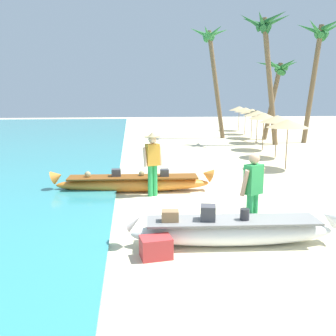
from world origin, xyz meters
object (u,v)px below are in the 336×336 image
(palm_tree_tall_inland, at_px, (318,47))
(cooler_box, at_px, (156,247))
(palm_tree_leaning_seaward, at_px, (278,75))
(boat_white_foreground, at_px, (231,230))
(palm_tree_mid_cluster, at_px, (211,49))
(palm_tree_far_behind, at_px, (266,40))
(person_tourist_customer, at_px, (253,189))
(boat_orange_midground, at_px, (133,183))
(person_vendor_hatted, at_px, (152,159))

(palm_tree_tall_inland, xyz_separation_m, cooler_box, (-10.28, -14.90, -5.26))
(palm_tree_leaning_seaward, bearing_deg, boat_white_foreground, -114.00)
(boat_white_foreground, height_order, cooler_box, boat_white_foreground)
(palm_tree_mid_cluster, bearing_deg, palm_tree_far_behind, -58.69)
(person_tourist_customer, relative_size, cooler_box, 3.13)
(boat_white_foreground, relative_size, palm_tree_far_behind, 0.58)
(person_tourist_customer, height_order, cooler_box, person_tourist_customer)
(palm_tree_leaning_seaward, height_order, palm_tree_mid_cluster, palm_tree_mid_cluster)
(boat_orange_midground, height_order, person_vendor_hatted, person_vendor_hatted)
(palm_tree_mid_cluster, bearing_deg, boat_orange_midground, -111.01)
(person_vendor_hatted, relative_size, cooler_box, 3.35)
(palm_tree_tall_inland, distance_m, palm_tree_leaning_seaward, 2.80)
(person_tourist_customer, relative_size, palm_tree_mid_cluster, 0.24)
(person_vendor_hatted, distance_m, palm_tree_tall_inland, 15.46)
(palm_tree_far_behind, bearing_deg, palm_tree_leaning_seaward, 53.98)
(palm_tree_far_behind, relative_size, cooler_box, 13.33)
(person_vendor_hatted, distance_m, palm_tree_far_behind, 13.10)
(boat_orange_midground, height_order, palm_tree_far_behind, palm_tree_far_behind)
(boat_orange_midground, distance_m, palm_tree_leaning_seaward, 15.58)
(person_vendor_hatted, relative_size, palm_tree_tall_inland, 0.26)
(person_vendor_hatted, distance_m, palm_tree_leaning_seaward, 15.53)
(person_tourist_customer, bearing_deg, cooler_box, -155.18)
(person_tourist_customer, xyz_separation_m, palm_tree_mid_cluster, (2.72, 16.93, 4.65))
(boat_orange_midground, xyz_separation_m, palm_tree_mid_cluster, (5.10, 13.27, 5.34))
(boat_white_foreground, relative_size, palm_tree_mid_cluster, 0.59)
(palm_tree_tall_inland, bearing_deg, palm_tree_leaning_seaward, 131.05)
(palm_tree_leaning_seaward, height_order, palm_tree_far_behind, palm_tree_far_behind)
(boat_orange_midground, bearing_deg, palm_tree_leaning_seaward, 53.16)
(person_tourist_customer, xyz_separation_m, palm_tree_leaning_seaward, (6.69, 15.76, 3.04))
(palm_tree_tall_inland, bearing_deg, person_vendor_hatted, -132.94)
(cooler_box, bearing_deg, boat_orange_midground, 85.65)
(palm_tree_mid_cluster, bearing_deg, boat_white_foreground, -100.63)
(person_tourist_customer, distance_m, palm_tree_far_behind, 14.98)
(boat_white_foreground, xyz_separation_m, cooler_box, (-1.46, -0.43, -0.10))
(boat_orange_midground, bearing_deg, person_vendor_hatted, -45.12)
(boat_orange_midground, relative_size, palm_tree_tall_inland, 0.69)
(palm_tree_tall_inland, xyz_separation_m, palm_tree_mid_cluster, (-5.54, 2.97, 0.15))
(person_vendor_hatted, bearing_deg, boat_white_foreground, -70.54)
(person_vendor_hatted, distance_m, cooler_box, 4.14)
(boat_orange_midground, height_order, cooler_box, boat_orange_midground)
(person_tourist_customer, relative_size, palm_tree_leaning_seaward, 0.33)
(palm_tree_tall_inland, bearing_deg, person_tourist_customer, -120.60)
(palm_tree_mid_cluster, xyz_separation_m, palm_tree_far_behind, (2.20, -3.61, 0.12))
(palm_tree_far_behind, bearing_deg, person_vendor_hatted, -123.48)
(palm_tree_leaning_seaward, bearing_deg, person_vendor_hatted, -123.98)
(boat_orange_midground, relative_size, palm_tree_mid_cluster, 0.68)
(palm_tree_leaning_seaward, bearing_deg, cooler_box, -117.54)
(person_vendor_hatted, height_order, palm_tree_far_behind, palm_tree_far_behind)
(palm_tree_leaning_seaward, xyz_separation_m, palm_tree_mid_cluster, (-3.97, 1.17, 1.61))
(boat_orange_midground, relative_size, person_tourist_customer, 2.85)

